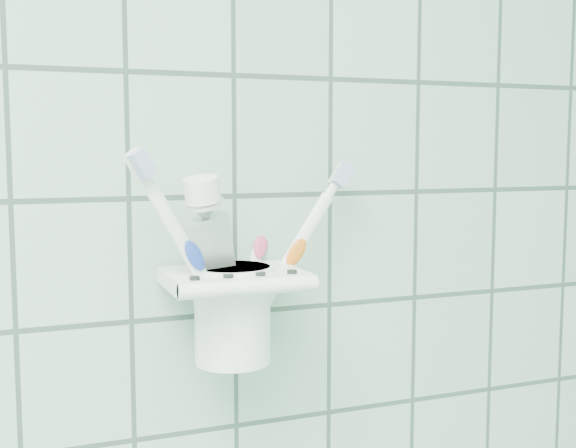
{
  "coord_description": "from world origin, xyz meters",
  "views": [
    {
      "loc": [
        0.48,
        0.57,
        1.4
      ],
      "look_at": [
        0.68,
        1.1,
        1.34
      ],
      "focal_mm": 45.0,
      "sensor_mm": 36.0,
      "label": 1
    }
  ],
  "objects_px": {
    "holder_bracket": "(233,280)",
    "cup": "(232,310)",
    "toothbrush_blue": "(237,240)",
    "toothbrush_orange": "(236,238)",
    "toothpaste_tube": "(222,248)",
    "toothbrush_pink": "(245,237)"
  },
  "relations": [
    {
      "from": "holder_bracket",
      "to": "cup",
      "type": "bearing_deg",
      "value": 86.51
    },
    {
      "from": "holder_bracket",
      "to": "toothbrush_blue",
      "type": "height_order",
      "value": "toothbrush_blue"
    },
    {
      "from": "toothbrush_orange",
      "to": "holder_bracket",
      "type": "bearing_deg",
      "value": -116.95
    },
    {
      "from": "toothbrush_blue",
      "to": "toothpaste_tube",
      "type": "relative_size",
      "value": 1.12
    },
    {
      "from": "holder_bracket",
      "to": "toothpaste_tube",
      "type": "xyz_separation_m",
      "value": [
        -0.0,
        0.02,
        0.03
      ]
    },
    {
      "from": "toothbrush_blue",
      "to": "toothbrush_orange",
      "type": "xyz_separation_m",
      "value": [
        -0.0,
        -0.0,
        0.0
      ]
    },
    {
      "from": "cup",
      "to": "toothbrush_orange",
      "type": "relative_size",
      "value": 0.45
    },
    {
      "from": "holder_bracket",
      "to": "toothbrush_pink",
      "type": "xyz_separation_m",
      "value": [
        0.01,
        -0.0,
        0.04
      ]
    },
    {
      "from": "cup",
      "to": "toothbrush_pink",
      "type": "xyz_separation_m",
      "value": [
        0.01,
        -0.01,
        0.06
      ]
    },
    {
      "from": "cup",
      "to": "toothbrush_blue",
      "type": "distance_m",
      "value": 0.06
    },
    {
      "from": "cup",
      "to": "toothbrush_pink",
      "type": "height_order",
      "value": "toothbrush_pink"
    },
    {
      "from": "toothpaste_tube",
      "to": "toothbrush_orange",
      "type": "bearing_deg",
      "value": -52.01
    },
    {
      "from": "toothpaste_tube",
      "to": "toothbrush_pink",
      "type": "bearing_deg",
      "value": -80.71
    },
    {
      "from": "cup",
      "to": "toothbrush_blue",
      "type": "relative_size",
      "value": 0.46
    },
    {
      "from": "toothbrush_pink",
      "to": "toothpaste_tube",
      "type": "distance_m",
      "value": 0.03
    },
    {
      "from": "cup",
      "to": "toothbrush_orange",
      "type": "distance_m",
      "value": 0.06
    },
    {
      "from": "toothbrush_orange",
      "to": "toothpaste_tube",
      "type": "distance_m",
      "value": 0.02
    },
    {
      "from": "toothbrush_orange",
      "to": "toothbrush_blue",
      "type": "bearing_deg",
      "value": 68.81
    },
    {
      "from": "cup",
      "to": "holder_bracket",
      "type": "bearing_deg",
      "value": -93.49
    },
    {
      "from": "toothbrush_blue",
      "to": "cup",
      "type": "bearing_deg",
      "value": -125.23
    },
    {
      "from": "holder_bracket",
      "to": "toothpaste_tube",
      "type": "relative_size",
      "value": 0.7
    },
    {
      "from": "cup",
      "to": "toothbrush_blue",
      "type": "height_order",
      "value": "toothbrush_blue"
    }
  ]
}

